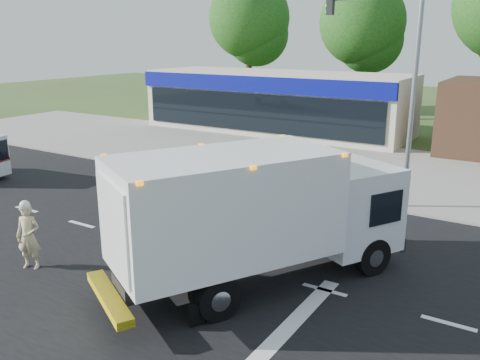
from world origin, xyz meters
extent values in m
plane|color=#385123|center=(0.00, 0.00, 0.00)|extent=(120.00, 120.00, 0.00)
cube|color=black|center=(0.00, 0.00, 0.00)|extent=(60.00, 14.00, 0.02)
cube|color=gray|center=(0.00, 8.20, 0.06)|extent=(60.00, 2.40, 0.12)
cube|color=gray|center=(0.00, 14.00, 0.01)|extent=(60.00, 9.00, 0.02)
cube|color=silver|center=(-9.00, 0.00, 0.02)|extent=(1.20, 0.15, 0.01)
cube|color=silver|center=(-6.00, 0.00, 0.02)|extent=(1.20, 0.15, 0.01)
cube|color=silver|center=(-3.00, 0.00, 0.02)|extent=(1.20, 0.15, 0.01)
cube|color=silver|center=(0.00, 0.00, 0.02)|extent=(1.20, 0.15, 0.01)
cube|color=silver|center=(3.00, 0.00, 0.02)|extent=(1.20, 0.15, 0.01)
cube|color=silver|center=(6.00, 0.00, 0.02)|extent=(1.20, 0.15, 0.01)
cube|color=silver|center=(3.00, -3.00, 0.02)|extent=(0.40, 7.00, 0.01)
cube|color=black|center=(0.88, -1.37, 0.76)|extent=(3.63, 5.30, 0.38)
cube|color=silver|center=(2.78, 2.01, 1.69)|extent=(3.12, 3.06, 2.29)
cube|color=black|center=(3.29, 2.91, 1.91)|extent=(1.89, 1.16, 0.98)
cube|color=white|center=(0.88, -1.37, 2.29)|extent=(4.97, 6.05, 2.57)
cube|color=silver|center=(-0.47, -3.77, 2.24)|extent=(1.94, 1.13, 2.08)
cube|color=yellow|center=(-0.57, -3.94, 0.60)|extent=(2.47, 1.62, 0.20)
cube|color=orange|center=(0.88, -1.37, 3.55)|extent=(4.90, 5.88, 0.09)
cylinder|color=black|center=(1.90, 2.57, 0.52)|extent=(0.80, 1.08, 1.05)
cylinder|color=black|center=(3.71, 1.55, 0.52)|extent=(0.80, 1.08, 1.05)
cylinder|color=black|center=(-0.45, -1.50, 0.52)|extent=(0.80, 1.08, 1.05)
cylinder|color=black|center=(1.46, -2.57, 0.52)|extent=(0.80, 1.08, 1.05)
imported|color=tan|center=(-4.51, -3.09, 0.94)|extent=(0.81, 0.68, 1.88)
sphere|color=white|center=(-4.51, -3.09, 1.85)|extent=(0.28, 0.28, 0.28)
cube|color=beige|center=(-9.00, 20.00, 2.00)|extent=(18.00, 6.00, 4.00)
cube|color=#080E7D|center=(-9.00, 16.95, 3.40)|extent=(18.00, 0.30, 1.00)
cube|color=black|center=(-9.00, 16.95, 1.60)|extent=(17.00, 0.12, 2.40)
cylinder|color=gray|center=(3.00, 7.60, 4.00)|extent=(0.18, 0.18, 8.00)
cube|color=black|center=(-0.30, 7.60, 7.40)|extent=(0.25, 0.25, 0.70)
cylinder|color=#332114|center=(-16.00, 28.00, 3.67)|extent=(0.56, 0.56, 7.35)
sphere|color=#134414|center=(-16.00, 28.00, 7.88)|extent=(6.93, 6.93, 6.93)
sphere|color=#134414|center=(-15.50, 28.50, 6.51)|extent=(5.46, 5.46, 5.46)
cylinder|color=#332114|center=(-6.00, 28.00, 3.43)|extent=(0.56, 0.56, 6.86)
sphere|color=#134414|center=(-6.00, 28.00, 7.35)|extent=(6.47, 6.47, 6.47)
sphere|color=#134414|center=(-5.50, 28.50, 6.08)|extent=(5.10, 5.10, 5.10)
camera|label=1|loc=(7.34, -11.11, 6.23)|focal=38.00mm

